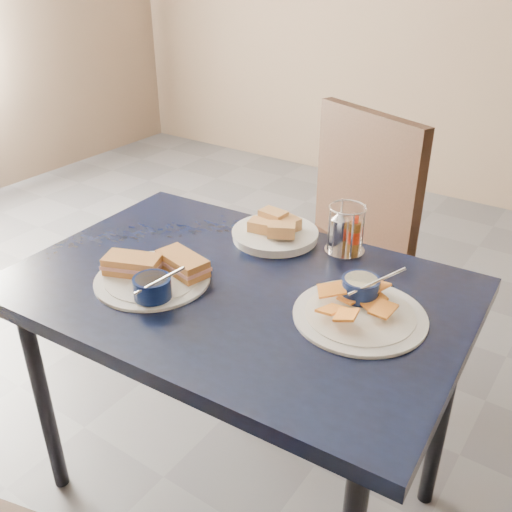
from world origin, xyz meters
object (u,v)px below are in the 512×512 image
Objects in this scene: plantain_plate at (360,305)px; condiment_caddy at (344,232)px; sandwich_plate at (155,273)px; dining_table at (237,309)px; chair_far at (331,234)px; bread_basket at (275,232)px.

condiment_caddy reaches higher than plantain_plate.
sandwich_plate is at bearing -160.61° from plantain_plate.
chair_far is at bearing 97.64° from dining_table.
condiment_caddy is at bearing 66.01° from dining_table.
chair_far is (-0.09, 0.69, -0.10)m from dining_table.
dining_table is at bearing -113.99° from condiment_caddy.
sandwich_plate reaches higher than dining_table.
bread_basket is at bearing -167.25° from condiment_caddy.
chair_far is 7.42× the size of condiment_caddy.
bread_basket is (-0.36, 0.20, 0.00)m from plantain_plate.
chair_far is 3.26× the size of sandwich_plate.
sandwich_plate is 2.27× the size of condiment_caddy.
bread_basket is at bearing 72.68° from sandwich_plate.
chair_far is 4.17× the size of bread_basket.
plantain_plate is at bearing -57.86° from chair_far.
sandwich_plate reaches higher than bread_basket.
chair_far reaches higher than condiment_caddy.
plantain_plate is 2.22× the size of condiment_caddy.
chair_far reaches higher than dining_table.
chair_far is at bearing 94.73° from bread_basket.
sandwich_plate is at bearing -126.75° from condiment_caddy.
dining_table is 1.14× the size of chair_far.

